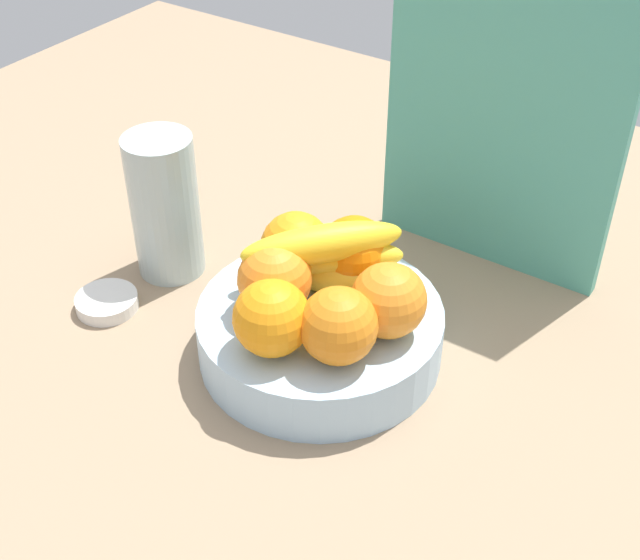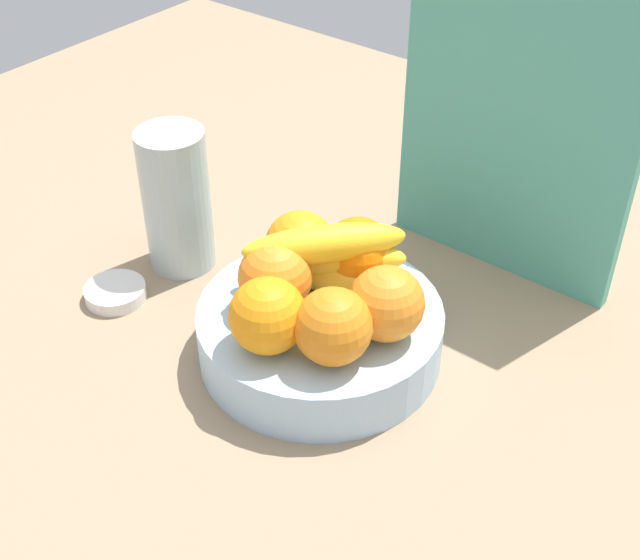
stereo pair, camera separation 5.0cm
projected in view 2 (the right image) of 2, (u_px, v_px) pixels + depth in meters
The scene contains 12 objects.
ground_plane at pixel (342, 370), 92.08cm from camera, with size 180.00×140.00×3.00cm, color #977D61.
fruit_bowl at pixel (320, 332), 90.18cm from camera, with size 25.76×25.76×5.93cm, color #A8CAE5.
orange_front_left at pixel (333, 327), 80.55cm from camera, with size 7.63×7.63×7.63cm, color orange.
orange_front_right at pixel (386, 304), 83.24cm from camera, with size 7.63×7.63×7.63cm, color orange.
orange_center at pixel (358, 253), 89.93cm from camera, with size 7.63×7.63×7.63cm, color orange.
orange_back_left at pixel (300, 246), 90.92cm from camera, with size 7.63×7.63×7.63cm, color orange.
orange_back_right at pixel (275, 277), 86.56cm from camera, with size 7.63×7.63×7.63cm, color orange.
orange_top_stack at pixel (268, 316), 81.79cm from camera, with size 7.63×7.63×7.63cm, color orange.
banana_bunch at pixel (324, 258), 88.56cm from camera, with size 17.45×15.44×8.40cm.
cutting_board at pixel (515, 130), 94.13cm from camera, with size 28.00×1.80×36.00cm, color #4EA390.
thermos_tumbler at pixel (177, 200), 99.80cm from camera, with size 7.99×7.99×17.60cm, color #ADBFBE.
jar_lid at pixel (115, 292), 98.96cm from camera, with size 7.08×7.08×1.60cm, color silver.
Camera 2 is at (39.32, -54.17, 62.51)cm, focal length 48.07 mm.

